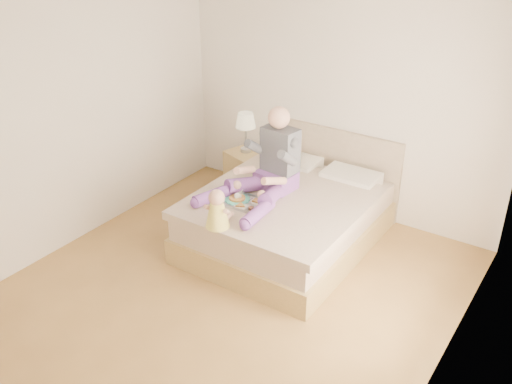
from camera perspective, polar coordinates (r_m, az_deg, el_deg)
The scene contains 7 objects.
room at distance 4.89m, azimuth -1.76°, elevation 4.45°, with size 4.02×4.22×2.71m.
bed at distance 6.27m, azimuth 3.49°, elevation -2.27°, with size 1.70×2.18×1.00m.
nightstand at distance 7.22m, azimuth -0.81°, elevation 1.80°, with size 0.60×0.56×0.59m.
lamp at distance 7.00m, azimuth -1.04°, elevation 6.96°, with size 0.25×0.25×0.50m.
adult at distance 5.97m, azimuth 1.20°, elevation 2.33°, with size 0.79×1.17×0.94m.
tray at distance 5.87m, azimuth -1.16°, elevation -0.87°, with size 0.45×0.36×0.12m.
baby at distance 5.41m, azimuth -3.86°, elevation -1.95°, with size 0.26×0.35×0.39m.
Camera 1 is at (2.71, -3.65, 3.41)m, focal length 40.00 mm.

